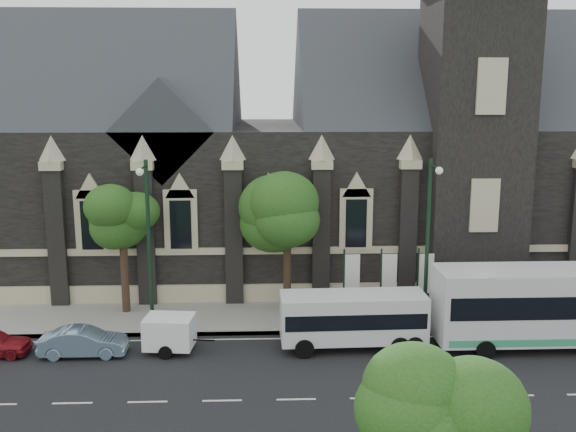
{
  "coord_description": "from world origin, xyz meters",
  "views": [
    {
      "loc": [
        1.79,
        -24.28,
        12.44
      ],
      "look_at": [
        2.89,
        6.0,
        6.41
      ],
      "focal_mm": 40.38,
      "sensor_mm": 36.0,
      "label": 1
    }
  ],
  "objects_px": {
    "tree_park_east": "(440,403)",
    "box_trailer": "(170,332)",
    "banner_flag_left": "(349,278)",
    "banner_flag_center": "(386,278)",
    "banner_flag_right": "(423,277)",
    "street_lamp_near": "(429,236)",
    "tree_walk_right": "(291,210)",
    "tree_walk_left": "(126,213)",
    "street_lamp_mid": "(148,238)",
    "tour_coach": "(574,304)",
    "shuttle_bus": "(353,317)",
    "sedan": "(83,342)"
  },
  "relations": [
    {
      "from": "tree_park_east",
      "to": "box_trailer",
      "type": "relative_size",
      "value": 1.87
    },
    {
      "from": "banner_flag_left",
      "to": "banner_flag_center",
      "type": "relative_size",
      "value": 1.0
    },
    {
      "from": "tree_park_east",
      "to": "banner_flag_center",
      "type": "xyz_separation_m",
      "value": [
        2.11,
        18.32,
        -2.24
      ]
    },
    {
      "from": "banner_flag_right",
      "to": "street_lamp_near",
      "type": "bearing_deg",
      "value": -98.56
    },
    {
      "from": "tree_walk_right",
      "to": "banner_flag_center",
      "type": "distance_m",
      "value": 6.36
    },
    {
      "from": "tree_walk_left",
      "to": "tree_park_east",
      "type": "bearing_deg",
      "value": -59.13
    },
    {
      "from": "tree_walk_right",
      "to": "street_lamp_mid",
      "type": "distance_m",
      "value": 8.1
    },
    {
      "from": "tree_park_east",
      "to": "street_lamp_mid",
      "type": "bearing_deg",
      "value": 121.79
    },
    {
      "from": "tour_coach",
      "to": "shuttle_bus",
      "type": "height_order",
      "value": "tour_coach"
    },
    {
      "from": "tree_park_east",
      "to": "banner_flag_center",
      "type": "distance_m",
      "value": 18.58
    },
    {
      "from": "street_lamp_mid",
      "to": "banner_flag_center",
      "type": "bearing_deg",
      "value": 8.82
    },
    {
      "from": "tree_walk_left",
      "to": "shuttle_bus",
      "type": "xyz_separation_m",
      "value": [
        11.82,
        -5.44,
        -4.17
      ]
    },
    {
      "from": "banner_flag_center",
      "to": "sedan",
      "type": "distance_m",
      "value": 15.77
    },
    {
      "from": "tree_walk_right",
      "to": "tree_walk_left",
      "type": "relative_size",
      "value": 1.02
    },
    {
      "from": "tree_park_east",
      "to": "street_lamp_near",
      "type": "relative_size",
      "value": 0.7
    },
    {
      "from": "tree_walk_left",
      "to": "street_lamp_near",
      "type": "xyz_separation_m",
      "value": [
        15.8,
        -3.61,
        -0.62
      ]
    },
    {
      "from": "tree_walk_right",
      "to": "sedan",
      "type": "distance_m",
      "value": 12.74
    },
    {
      "from": "banner_flag_right",
      "to": "shuttle_bus",
      "type": "xyz_separation_m",
      "value": [
        -4.26,
        -3.73,
        -0.82
      ]
    },
    {
      "from": "tree_park_east",
      "to": "shuttle_bus",
      "type": "relative_size",
      "value": 0.89
    },
    {
      "from": "banner_flag_center",
      "to": "box_trailer",
      "type": "xyz_separation_m",
      "value": [
        -11.09,
        -3.93,
        -1.38
      ]
    },
    {
      "from": "street_lamp_near",
      "to": "shuttle_bus",
      "type": "xyz_separation_m",
      "value": [
        -3.98,
        -1.83,
        -3.55
      ]
    },
    {
      "from": "banner_flag_right",
      "to": "sedan",
      "type": "bearing_deg",
      "value": -166.11
    },
    {
      "from": "banner_flag_center",
      "to": "tour_coach",
      "type": "xyz_separation_m",
      "value": [
        8.43,
        -3.92,
        -0.26
      ]
    },
    {
      "from": "tree_walk_right",
      "to": "tree_walk_left",
      "type": "height_order",
      "value": "tree_walk_right"
    },
    {
      "from": "banner_flag_center",
      "to": "shuttle_bus",
      "type": "xyz_separation_m",
      "value": [
        -2.26,
        -3.73,
        -0.82
      ]
    },
    {
      "from": "tree_walk_right",
      "to": "banner_flag_left",
      "type": "relative_size",
      "value": 1.95
    },
    {
      "from": "tree_walk_right",
      "to": "shuttle_bus",
      "type": "distance_m",
      "value": 7.46
    },
    {
      "from": "banner_flag_left",
      "to": "box_trailer",
      "type": "relative_size",
      "value": 1.19
    },
    {
      "from": "banner_flag_right",
      "to": "banner_flag_left",
      "type": "bearing_deg",
      "value": 180.0
    },
    {
      "from": "tree_walk_left",
      "to": "shuttle_bus",
      "type": "height_order",
      "value": "tree_walk_left"
    },
    {
      "from": "street_lamp_near",
      "to": "shuttle_bus",
      "type": "relative_size",
      "value": 1.28
    },
    {
      "from": "street_lamp_mid",
      "to": "tour_coach",
      "type": "xyz_separation_m",
      "value": [
        20.72,
        -2.01,
        -2.99
      ]
    },
    {
      "from": "street_lamp_mid",
      "to": "shuttle_bus",
      "type": "bearing_deg",
      "value": -10.33
    },
    {
      "from": "banner_flag_center",
      "to": "box_trailer",
      "type": "bearing_deg",
      "value": -160.49
    },
    {
      "from": "street_lamp_mid",
      "to": "banner_flag_left",
      "type": "distance_m",
      "value": 10.81
    },
    {
      "from": "tree_walk_right",
      "to": "sedan",
      "type": "xyz_separation_m",
      "value": [
        -10.02,
        -5.94,
        -5.15
      ]
    },
    {
      "from": "tree_walk_right",
      "to": "box_trailer",
      "type": "distance_m",
      "value": 9.55
    },
    {
      "from": "tree_walk_left",
      "to": "box_trailer",
      "type": "distance_m",
      "value": 7.95
    },
    {
      "from": "tour_coach",
      "to": "street_lamp_mid",
      "type": "bearing_deg",
      "value": 174.25
    },
    {
      "from": "tour_coach",
      "to": "tree_walk_right",
      "type": "bearing_deg",
      "value": 157.17
    },
    {
      "from": "shuttle_bus",
      "to": "box_trailer",
      "type": "bearing_deg",
      "value": 179.67
    },
    {
      "from": "shuttle_bus",
      "to": "box_trailer",
      "type": "distance_m",
      "value": 8.85
    },
    {
      "from": "tree_park_east",
      "to": "box_trailer",
      "type": "xyz_separation_m",
      "value": [
        -8.98,
        14.39,
        -3.62
      ]
    },
    {
      "from": "tree_walk_left",
      "to": "sedan",
      "type": "distance_m",
      "value": 7.87
    },
    {
      "from": "tree_park_east",
      "to": "street_lamp_mid",
      "type": "distance_m",
      "value": 19.32
    },
    {
      "from": "street_lamp_mid",
      "to": "sedan",
      "type": "relative_size",
      "value": 2.22
    },
    {
      "from": "tour_coach",
      "to": "box_trailer",
      "type": "xyz_separation_m",
      "value": [
        -19.52,
        -0.01,
        -1.13
      ]
    },
    {
      "from": "street_lamp_mid",
      "to": "tour_coach",
      "type": "distance_m",
      "value": 21.03
    },
    {
      "from": "tree_walk_right",
      "to": "box_trailer",
      "type": "bearing_deg",
      "value": -136.83
    },
    {
      "from": "tree_walk_right",
      "to": "street_lamp_near",
      "type": "xyz_separation_m",
      "value": [
        6.79,
        -3.62,
        -0.71
      ]
    }
  ]
}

